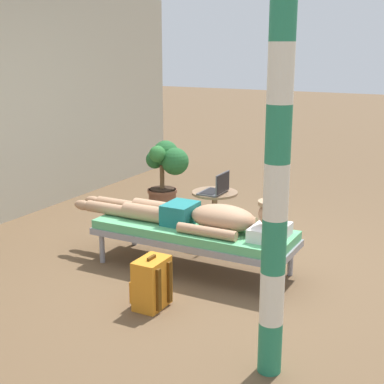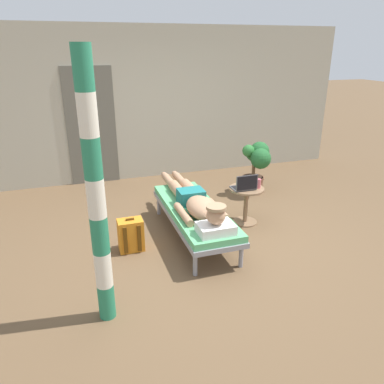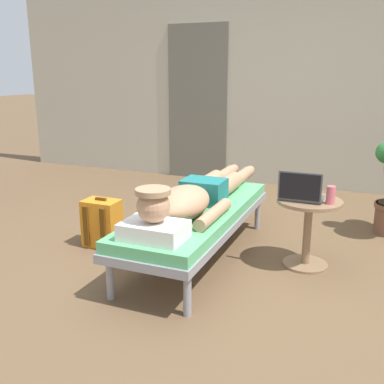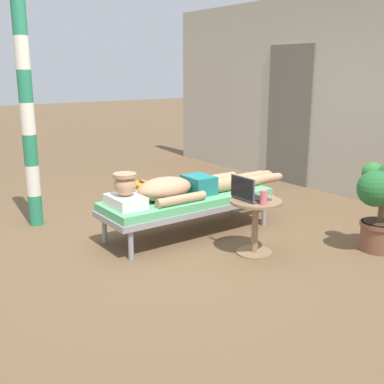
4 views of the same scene
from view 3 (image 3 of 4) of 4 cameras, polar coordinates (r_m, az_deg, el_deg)
name	(u,v)px [view 3 (image 3 of 4)]	position (r m, az deg, el deg)	size (l,w,h in m)	color
ground_plane	(216,268)	(3.43, 3.10, -9.65)	(40.00, 40.00, 0.00)	brown
house_wall_back	(277,79)	(5.88, 10.83, 14.08)	(7.60, 0.20, 2.70)	#B2AD99
house_door_panel	(198,103)	(6.10, 0.72, 11.26)	(0.84, 0.03, 2.04)	#625F54
lounge_chair	(197,216)	(3.48, 0.69, -3.13)	(0.65, 1.88, 0.42)	gray
person_reclining	(194,197)	(3.37, 0.31, -0.63)	(0.53, 2.17, 0.33)	white
side_table	(308,221)	(3.45, 14.63, -3.63)	(0.48, 0.48, 0.52)	#8C6B4C
laptop	(301,193)	(3.34, 13.75, -0.12)	(0.31, 0.24, 0.23)	#4C4C51
drink_glass	(331,195)	(3.32, 17.33, -0.37)	(0.06, 0.06, 0.13)	#D86672
backpack	(102,223)	(3.85, -11.39, -3.97)	(0.30, 0.26, 0.42)	orange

